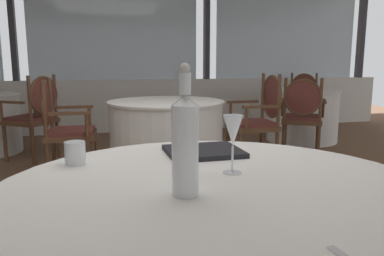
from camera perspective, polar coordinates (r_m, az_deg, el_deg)
name	(u,v)px	position (r m, az deg, el deg)	size (l,w,h in m)	color
ground_plane	(150,238)	(2.53, -6.41, -16.38)	(13.64, 13.64, 0.00)	brown
window_wall_far	(117,67)	(6.19, -11.45, 9.14)	(9.61, 0.14, 2.63)	silver
water_bottle	(185,142)	(1.05, -1.06, -2.22)	(0.08, 0.08, 0.37)	white
wine_glass	(233,132)	(1.27, 6.27, -0.68)	(0.07, 0.07, 0.20)	white
water_tumbler	(75,153)	(1.46, -17.44, -3.65)	(0.08, 0.08, 0.09)	white
menu_book	(203,151)	(1.56, 1.76, -3.57)	(0.31, 0.26, 0.02)	black
dining_chair_0_0	(36,111)	(4.62, -22.73, 2.45)	(0.64, 0.66, 0.99)	brown
background_table_1	(302,115)	(5.63, 16.48, 1.89)	(1.03, 1.03, 0.74)	white
dining_chair_1_0	(303,96)	(6.55, 16.63, 4.65)	(0.65, 0.63, 0.95)	brown
dining_chair_1_1	(302,111)	(4.68, 16.49, 2.50)	(0.65, 0.63, 0.95)	brown
background_table_2	(167,137)	(3.82, -3.90, -1.36)	(1.18, 1.18, 0.74)	white
dining_chair_2_0	(261,114)	(4.07, 10.45, 2.19)	(0.48, 0.54, 1.01)	brown
dining_chair_2_1	(61,122)	(3.77, -19.42, 0.89)	(0.48, 0.54, 0.97)	brown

